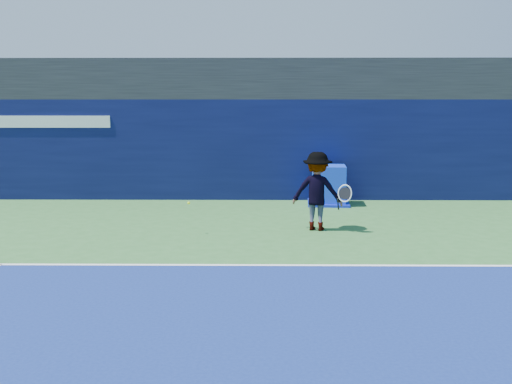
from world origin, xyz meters
The scene contains 7 objects.
ground centered at (0.00, 0.00, 0.00)m, with size 80.00×80.00×0.00m, color #30672E.
baseline centered at (0.00, 3.00, 0.01)m, with size 24.00×0.10×0.01m, color white.
stadium_band centered at (0.00, 11.50, 3.60)m, with size 36.00×3.00×1.20m, color black.
back_wall_assembly centered at (0.00, 10.50, 1.50)m, with size 36.00×1.03×3.00m.
equipment_cart centered at (1.68, 9.32, 0.51)m, with size 1.25×1.25×1.13m.
tennis_player centered at (1.02, 5.96, 0.90)m, with size 1.41×0.96×1.80m.
tennis_ball centered at (-1.88, 5.49, 0.71)m, with size 0.06×0.06×0.06m.
Camera 1 is at (-0.26, -6.94, 2.91)m, focal length 40.00 mm.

